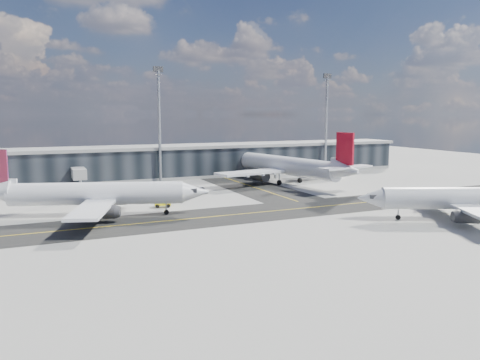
{
  "coord_description": "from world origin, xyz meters",
  "views": [
    {
      "loc": [
        -29.27,
        -68.49,
        17.09
      ],
      "look_at": [
        5.57,
        10.33,
        5.0
      ],
      "focal_mm": 35.0,
      "sensor_mm": 36.0,
      "label": 1
    }
  ],
  "objects_px": {
    "airliner_near": "(468,199)",
    "service_van": "(201,190)",
    "airliner_redtail": "(289,166)",
    "baggage_tug": "(164,202)",
    "airliner_af": "(94,194)"
  },
  "relations": [
    {
      "from": "baggage_tug",
      "to": "airliner_redtail",
      "type": "bearing_deg",
      "value": 127.78
    },
    {
      "from": "service_van",
      "to": "baggage_tug",
      "type": "bearing_deg",
      "value": -132.96
    },
    {
      "from": "airliner_near",
      "to": "service_van",
      "type": "relative_size",
      "value": 7.17
    },
    {
      "from": "airliner_near",
      "to": "service_van",
      "type": "xyz_separation_m",
      "value": [
        -31.02,
        43.03,
        -2.86
      ]
    },
    {
      "from": "service_van",
      "to": "airliner_redtail",
      "type": "bearing_deg",
      "value": 9.05
    },
    {
      "from": "airliner_near",
      "to": "baggage_tug",
      "type": "xyz_separation_m",
      "value": [
        -42.75,
        30.25,
        -2.59
      ]
    },
    {
      "from": "airliner_af",
      "to": "service_van",
      "type": "bearing_deg",
      "value": 140.51
    },
    {
      "from": "airliner_af",
      "to": "airliner_redtail",
      "type": "xyz_separation_m",
      "value": [
        48.85,
        19.31,
        0.62
      ]
    },
    {
      "from": "airliner_near",
      "to": "baggage_tug",
      "type": "height_order",
      "value": "airliner_near"
    },
    {
      "from": "airliner_redtail",
      "to": "service_van",
      "type": "height_order",
      "value": "airliner_redtail"
    },
    {
      "from": "airliner_redtail",
      "to": "service_van",
      "type": "relative_size",
      "value": 9.35
    },
    {
      "from": "airliner_near",
      "to": "service_van",
      "type": "bearing_deg",
      "value": 60.04
    },
    {
      "from": "airliner_near",
      "to": "baggage_tug",
      "type": "bearing_deg",
      "value": 78.97
    },
    {
      "from": "airliner_near",
      "to": "service_van",
      "type": "height_order",
      "value": "airliner_near"
    },
    {
      "from": "airliner_redtail",
      "to": "baggage_tug",
      "type": "xyz_separation_m",
      "value": [
        -36.11,
        -16.86,
        -3.47
      ]
    }
  ]
}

